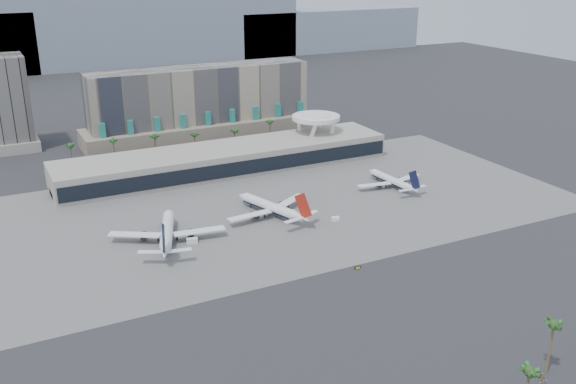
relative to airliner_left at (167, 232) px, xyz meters
name	(u,v)px	position (x,y,z in m)	size (l,w,h in m)	color
ground	(337,255)	(51.90, -39.21, -4.01)	(900.00, 900.00, 0.00)	#232326
apron_pad	(273,206)	(51.90, 15.79, -3.98)	(260.00, 130.00, 0.06)	#5B5B59
mountain_ridge	(117,33)	(79.78, 430.79, 25.88)	(680.00, 60.00, 70.00)	gray
hotel	(201,110)	(61.90, 135.21, 12.80)	(140.00, 30.00, 42.00)	gray
office_tower	(4,109)	(-43.10, 160.79, 18.93)	(30.00, 30.00, 52.00)	black
terminal	(226,158)	(51.90, 70.63, 2.51)	(170.00, 32.50, 14.50)	#B2AA9C
saucer_structure	(316,120)	(106.90, 76.79, 14.45)	(26.00, 26.00, 21.89)	white
palm_row	(214,132)	(58.90, 105.79, 6.49)	(157.80, 2.80, 13.10)	brown
airliner_left	(167,232)	(0.00, 0.00, 0.00)	(42.83, 44.29, 15.88)	white
airliner_centre	(272,207)	(46.64, 5.73, -0.18)	(41.01, 42.44, 15.16)	white
airliner_right	(392,180)	(112.37, 12.35, -0.78)	(35.92, 37.05, 12.78)	white
service_vehicle_a	(192,241)	(7.95, -5.50, -2.98)	(4.20, 2.05, 2.05)	white
service_vehicle_b	(335,219)	(67.80, -11.00, -3.19)	(3.17, 1.81, 1.63)	white
taxiway_sign	(358,268)	(52.69, -51.81, -3.48)	(2.33, 0.48, 1.05)	black
near_palm_a	(529,376)	(49.55, -131.61, 4.97)	(6.00, 6.00, 11.81)	brown
near_palm_b	(553,330)	(65.36, -123.86, 8.97)	(6.00, 6.00, 15.92)	brown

